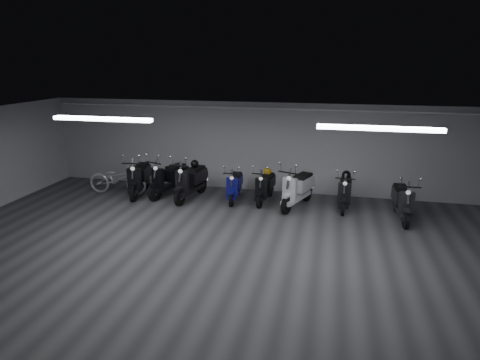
% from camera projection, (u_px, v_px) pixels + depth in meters
% --- Properties ---
extents(floor, '(14.00, 10.00, 0.01)m').
position_uv_depth(floor, '(219.00, 262.00, 8.40)').
color(floor, '#353538').
rests_on(floor, ground).
extents(ceiling, '(14.00, 10.00, 0.01)m').
position_uv_depth(ceiling, '(217.00, 128.00, 7.60)').
color(ceiling, gray).
rests_on(ceiling, ground).
extents(back_wall, '(14.00, 0.01, 2.80)m').
position_uv_depth(back_wall, '(262.00, 147.00, 12.68)').
color(back_wall, '#A2A1A4').
rests_on(back_wall, ground).
extents(fluor_strip_left, '(2.40, 0.18, 0.08)m').
position_uv_depth(fluor_strip_left, '(102.00, 119.00, 9.19)').
color(fluor_strip_left, white).
rests_on(fluor_strip_left, ceiling).
extents(fluor_strip_right, '(2.40, 0.18, 0.08)m').
position_uv_depth(fluor_strip_right, '(379.00, 128.00, 7.91)').
color(fluor_strip_right, white).
rests_on(fluor_strip_right, ceiling).
extents(conduit, '(13.60, 0.05, 0.05)m').
position_uv_depth(conduit, '(262.00, 108.00, 12.25)').
color(conduit, white).
rests_on(conduit, back_wall).
extents(scooter_0, '(0.96, 2.01, 1.44)m').
position_uv_depth(scooter_0, '(139.00, 172.00, 12.42)').
color(scooter_0, black).
rests_on(scooter_0, floor).
extents(scooter_1, '(1.28, 2.04, 1.44)m').
position_uv_depth(scooter_1, '(169.00, 173.00, 12.37)').
color(scooter_1, black).
rests_on(scooter_1, floor).
extents(scooter_3, '(0.99, 2.05, 1.46)m').
position_uv_depth(scooter_3, '(191.00, 175.00, 12.04)').
color(scooter_3, black).
rests_on(scooter_3, floor).
extents(scooter_4, '(0.64, 1.65, 1.21)m').
position_uv_depth(scooter_4, '(235.00, 181.00, 11.94)').
color(scooter_4, navy).
rests_on(scooter_4, floor).
extents(scooter_5, '(0.73, 1.71, 1.24)m').
position_uv_depth(scooter_5, '(265.00, 182.00, 11.80)').
color(scooter_5, black).
rests_on(scooter_5, floor).
extents(scooter_6, '(1.30, 2.03, 1.44)m').
position_uv_depth(scooter_6, '(298.00, 183.00, 11.36)').
color(scooter_6, silver).
rests_on(scooter_6, floor).
extents(scooter_8, '(0.68, 1.75, 1.28)m').
position_uv_depth(scooter_8, '(345.00, 187.00, 11.28)').
color(scooter_8, black).
rests_on(scooter_8, floor).
extents(scooter_9, '(0.67, 1.81, 1.33)m').
position_uv_depth(scooter_9, '(403.00, 196.00, 10.47)').
color(scooter_9, black).
rests_on(scooter_9, floor).
extents(bicycle, '(1.88, 0.75, 1.19)m').
position_uv_depth(bicycle, '(117.00, 175.00, 12.57)').
color(bicycle, silver).
rests_on(bicycle, floor).
extents(helmet_0, '(0.24, 0.24, 0.24)m').
position_uv_depth(helmet_0, '(195.00, 164.00, 12.20)').
color(helmet_0, black).
rests_on(helmet_0, scooter_3).
extents(helmet_1, '(0.23, 0.23, 0.23)m').
position_uv_depth(helmet_1, '(268.00, 171.00, 11.93)').
color(helmet_1, '#CD940C').
rests_on(helmet_1, scooter_5).
extents(helmet_2, '(0.25, 0.25, 0.25)m').
position_uv_depth(helmet_2, '(346.00, 175.00, 11.42)').
color(helmet_2, black).
rests_on(helmet_2, scooter_8).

